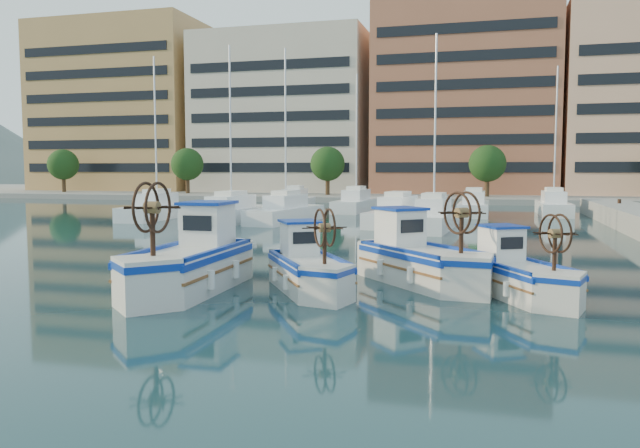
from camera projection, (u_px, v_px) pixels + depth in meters
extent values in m
plane|color=#194043|center=(331.00, 294.00, 17.81)|extent=(300.00, 300.00, 0.00)
cube|color=gray|center=(456.00, 194.00, 82.18)|extent=(180.00, 40.00, 0.60)
cube|color=tan|center=(124.00, 108.00, 91.77)|extent=(24.00, 14.00, 24.00)
cube|color=black|center=(95.00, 103.00, 85.05)|extent=(22.08, 0.12, 21.60)
cube|color=beige|center=(285.00, 114.00, 85.35)|extent=(23.00, 14.00, 21.00)
cube|color=black|center=(268.00, 109.00, 78.62)|extent=(21.16, 0.12, 18.90)
cube|color=#AC6143|center=(465.00, 94.00, 78.88)|extent=(22.00, 14.00, 25.00)
cube|color=black|center=(463.00, 87.00, 72.15)|extent=(20.24, 0.12, 22.50)
cylinder|color=#3F2B19|center=(64.00, 185.00, 82.21)|extent=(0.50, 0.50, 3.00)
sphere|color=#204619|center=(63.00, 165.00, 81.98)|extent=(4.00, 4.00, 4.00)
cylinder|color=#3F2B19|center=(188.00, 186.00, 77.49)|extent=(0.50, 0.50, 3.00)
sphere|color=#204619|center=(187.00, 164.00, 77.26)|extent=(4.00, 4.00, 4.00)
cylinder|color=#3F2B19|center=(328.00, 187.00, 72.77)|extent=(0.50, 0.50, 3.00)
sphere|color=#204619|center=(328.00, 164.00, 72.54)|extent=(4.00, 4.00, 4.00)
cylinder|color=#3F2B19|center=(487.00, 188.00, 68.05)|extent=(0.50, 0.50, 3.00)
sphere|color=#204619|center=(487.00, 163.00, 67.81)|extent=(4.00, 4.00, 4.00)
cube|color=white|center=(157.00, 212.00, 44.83)|extent=(2.76, 8.61, 1.00)
cylinder|color=silver|center=(156.00, 135.00, 44.36)|extent=(0.12, 0.12, 11.00)
cube|color=white|center=(231.00, 216.00, 40.89)|extent=(2.71, 9.81, 1.00)
cylinder|color=silver|center=(230.00, 131.00, 40.41)|extent=(0.12, 0.12, 11.00)
cube|color=white|center=(286.00, 215.00, 41.87)|extent=(3.30, 8.33, 1.00)
cylinder|color=silver|center=(285.00, 132.00, 41.39)|extent=(0.12, 0.12, 11.00)
cube|color=white|center=(398.00, 217.00, 39.82)|extent=(3.31, 8.56, 1.00)
cube|color=white|center=(434.00, 220.00, 37.43)|extent=(2.71, 9.42, 1.00)
cylinder|color=silver|center=(435.00, 128.00, 36.95)|extent=(0.12, 0.12, 11.00)
cube|color=white|center=(295.00, 204.00, 54.95)|extent=(2.96, 8.32, 1.00)
cube|color=white|center=(356.00, 205.00, 52.84)|extent=(2.54, 8.72, 1.00)
cylinder|color=silver|center=(356.00, 140.00, 52.36)|extent=(0.12, 0.12, 11.00)
cube|color=white|center=(474.00, 209.00, 48.32)|extent=(2.24, 7.97, 1.00)
cube|color=white|center=(553.00, 208.00, 48.87)|extent=(2.24, 8.10, 1.00)
cylinder|color=silver|center=(556.00, 138.00, 48.39)|extent=(0.12, 0.12, 11.00)
cube|color=silver|center=(189.00, 271.00, 18.15)|extent=(2.16, 4.83, 1.20)
cube|color=#0B2D99|center=(189.00, 255.00, 18.12)|extent=(2.22, 4.98, 0.18)
cube|color=#1834C0|center=(189.00, 258.00, 18.12)|extent=(1.70, 4.35, 0.07)
cube|color=white|center=(208.00, 225.00, 19.37)|extent=(1.29, 1.51, 1.25)
cube|color=#0B2D99|center=(207.00, 203.00, 19.31)|extent=(1.46, 1.69, 0.09)
cylinder|color=#331E14|center=(153.00, 235.00, 16.06)|extent=(0.14, 0.14, 1.32)
cylinder|color=brown|center=(152.00, 207.00, 16.00)|extent=(0.37, 0.33, 0.32)
torus|color=#331E14|center=(146.00, 207.00, 16.04)|extent=(0.11, 1.34, 1.33)
torus|color=#331E14|center=(158.00, 208.00, 15.96)|extent=(0.11, 1.34, 1.33)
cube|color=silver|center=(309.00, 275.00, 18.21)|extent=(3.31, 4.01, 0.93)
cube|color=#0B2D99|center=(309.00, 263.00, 18.18)|extent=(3.41, 4.13, 0.14)
cube|color=#1834C0|center=(309.00, 265.00, 18.19)|extent=(2.82, 3.51, 0.05)
cube|color=white|center=(300.00, 239.00, 19.15)|extent=(1.44, 1.49, 0.98)
cube|color=#0B2D99|center=(300.00, 221.00, 19.10)|extent=(1.62, 1.68, 0.07)
cylinder|color=#331E14|center=(325.00, 248.00, 16.60)|extent=(0.11, 0.11, 1.03)
cylinder|color=brown|center=(325.00, 228.00, 16.55)|extent=(0.37, 0.36, 0.25)
torus|color=#331E14|center=(320.00, 228.00, 16.52)|extent=(0.60, 0.92, 1.04)
torus|color=#331E14|center=(329.00, 228.00, 16.59)|extent=(0.60, 0.92, 1.04)
cube|color=silver|center=(422.00, 267.00, 19.22)|extent=(4.27, 4.51, 1.09)
cube|color=#0B2D99|center=(422.00, 254.00, 19.18)|extent=(4.40, 4.64, 0.17)
cube|color=#1834C0|center=(422.00, 256.00, 19.19)|extent=(3.67, 3.91, 0.06)
cube|color=white|center=(400.00, 228.00, 20.24)|extent=(1.75, 1.76, 1.14)
cube|color=#0B2D99|center=(400.00, 208.00, 20.18)|extent=(1.96, 1.98, 0.08)
cylinder|color=#331E14|center=(461.00, 236.00, 17.45)|extent=(0.12, 0.12, 1.20)
cylinder|color=brown|center=(462.00, 213.00, 17.39)|extent=(0.44, 0.44, 0.29)
torus|color=#331E14|center=(457.00, 213.00, 17.32)|extent=(0.85, 0.96, 1.21)
torus|color=#331E14|center=(466.00, 213.00, 17.46)|extent=(0.85, 0.96, 1.21)
cube|color=silver|center=(520.00, 281.00, 17.28)|extent=(3.10, 3.91, 0.90)
cube|color=#0B2D99|center=(520.00, 269.00, 17.25)|extent=(3.19, 4.02, 0.14)
cube|color=#1834C0|center=(520.00, 271.00, 17.25)|extent=(2.63, 3.43, 0.05)
cube|color=white|center=(501.00, 244.00, 18.19)|extent=(1.37, 1.44, 0.95)
cube|color=#0B2D99|center=(502.00, 226.00, 18.15)|extent=(1.54, 1.61, 0.07)
cylinder|color=#331E14|center=(554.00, 255.00, 15.70)|extent=(0.10, 0.10, 1.00)
cylinder|color=brown|center=(555.00, 234.00, 15.65)|extent=(0.36, 0.34, 0.24)
torus|color=#331E14|center=(551.00, 234.00, 15.62)|extent=(0.54, 0.91, 1.01)
torus|color=#331E14|center=(560.00, 233.00, 15.68)|extent=(0.54, 0.91, 1.01)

